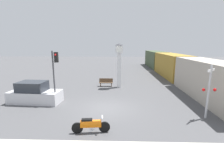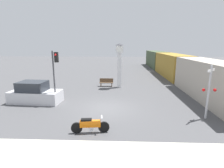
% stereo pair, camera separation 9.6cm
% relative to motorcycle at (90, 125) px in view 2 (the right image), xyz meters
% --- Properties ---
extents(ground_plane, '(120.00, 120.00, 0.00)m').
position_rel_motorcycle_xyz_m(ground_plane, '(0.58, 3.89, -0.45)').
color(ground_plane, '#4C4C4F').
extents(motorcycle, '(2.12, 0.48, 0.93)m').
position_rel_motorcycle_xyz_m(motorcycle, '(0.00, 0.00, 0.00)').
color(motorcycle, black).
rests_on(motorcycle, ground_plane).
extents(clock_tower, '(1.00, 1.00, 4.92)m').
position_rel_motorcycle_xyz_m(clock_tower, '(1.60, 10.71, 2.77)').
color(clock_tower, white).
rests_on(clock_tower, ground_plane).
extents(freight_train, '(2.80, 34.82, 3.40)m').
position_rel_motorcycle_xyz_m(freight_train, '(9.71, 18.33, 1.25)').
color(freight_train, '#ADA393').
rests_on(freight_train, ground_plane).
extents(traffic_light, '(0.50, 0.35, 4.33)m').
position_rel_motorcycle_xyz_m(traffic_light, '(-3.51, 4.73, 2.53)').
color(traffic_light, '#47474C').
rests_on(traffic_light, ground_plane).
extents(railroad_crossing_signal, '(0.90, 0.82, 3.56)m').
position_rel_motorcycle_xyz_m(railroad_crossing_signal, '(7.35, 2.25, 1.50)').
color(railroad_crossing_signal, '#B7B7BC').
rests_on(railroad_crossing_signal, ground_plane).
extents(bench, '(1.60, 0.44, 0.92)m').
position_rel_motorcycle_xyz_m(bench, '(0.08, 11.19, 0.04)').
color(bench, brown).
rests_on(bench, ground_plane).
extents(parked_car, '(4.32, 2.10, 1.80)m').
position_rel_motorcycle_xyz_m(parked_car, '(-5.51, 5.05, 0.30)').
color(parked_car, silver).
rests_on(parked_car, ground_plane).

